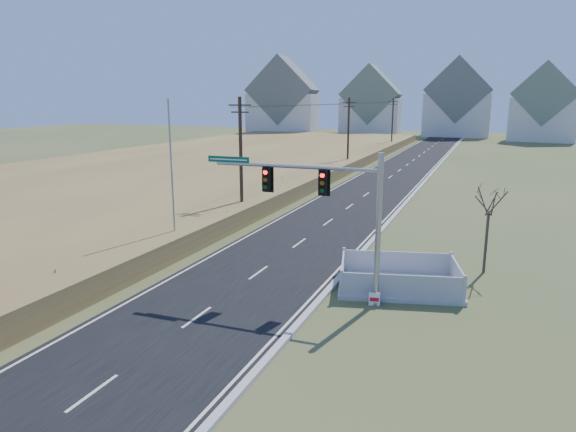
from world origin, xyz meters
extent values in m
plane|color=#465429|center=(0.00, 0.00, 0.00)|extent=(260.00, 260.00, 0.00)
cube|color=black|center=(0.00, 50.00, 0.03)|extent=(8.00, 180.00, 0.06)
cube|color=#B2AFA8|center=(4.15, 50.00, 0.09)|extent=(0.30, 180.00, 0.18)
cube|color=olive|center=(-24.00, 40.00, 0.65)|extent=(38.00, 110.00, 1.30)
cylinder|color=#422D1E|center=(-6.50, 15.00, 4.50)|extent=(0.26, 0.26, 9.00)
cube|color=#422D1E|center=(-6.50, 15.00, 8.40)|extent=(1.80, 0.10, 0.10)
cube|color=#422D1E|center=(-6.50, 15.00, 7.90)|extent=(1.40, 0.10, 0.10)
cylinder|color=#422D1E|center=(-6.50, 45.00, 4.50)|extent=(0.26, 0.26, 9.00)
cube|color=#422D1E|center=(-6.50, 45.00, 8.40)|extent=(1.80, 0.10, 0.10)
cube|color=#422D1E|center=(-6.50, 45.00, 7.90)|extent=(1.40, 0.10, 0.10)
cylinder|color=#422D1E|center=(-6.50, 75.00, 4.50)|extent=(0.26, 0.26, 9.00)
cube|color=#422D1E|center=(-6.50, 75.00, 8.40)|extent=(1.80, 0.10, 0.10)
cube|color=#422D1E|center=(-6.50, 75.00, 7.90)|extent=(1.40, 0.10, 0.10)
cube|color=silver|center=(-38.00, 100.00, 5.00)|extent=(17.38, 13.12, 10.00)
cube|color=slate|center=(-38.00, 100.00, 10.90)|extent=(17.69, 13.38, 16.29)
cube|color=silver|center=(-18.00, 108.00, 4.50)|extent=(14.66, 10.95, 9.00)
cube|color=slate|center=(-18.00, 108.00, 9.90)|extent=(14.93, 11.17, 14.26)
cube|color=silver|center=(2.00, 112.00, 5.00)|extent=(15.00, 10.00, 10.00)
cube|color=slate|center=(2.00, 112.00, 10.90)|extent=(15.27, 10.20, 15.27)
cube|color=silver|center=(20.00, 104.00, 4.50)|extent=(13.87, 10.31, 9.00)
cube|color=slate|center=(20.00, 104.00, 9.90)|extent=(14.12, 10.51, 13.24)
cylinder|color=#9EA0A5|center=(6.50, 2.25, 0.10)|extent=(0.57, 0.57, 0.19)
cylinder|color=#9EA0A5|center=(6.50, 2.25, 3.34)|extent=(0.25, 0.25, 6.68)
cylinder|color=#9EA0A5|center=(2.68, 2.17, 5.92)|extent=(7.64, 0.32, 0.15)
cube|color=black|center=(4.02, 2.20, 5.29)|extent=(0.35, 0.29, 1.05)
cube|color=black|center=(1.35, 2.14, 5.29)|extent=(0.35, 0.29, 1.05)
cube|color=#055E3C|center=(-0.56, 2.10, 6.11)|extent=(2.10, 0.09, 0.29)
cube|color=#B7B5AD|center=(7.10, 4.60, 0.11)|extent=(6.41, 5.12, 0.21)
cube|color=#AAAAAF|center=(7.53, 2.88, 0.75)|extent=(5.20, 1.38, 1.07)
cube|color=#AAAAAF|center=(6.66, 6.33, 0.75)|extent=(5.20, 1.38, 1.07)
cube|color=#AAAAAF|center=(4.51, 3.95, 0.75)|extent=(0.94, 3.47, 1.07)
cube|color=#AAAAAF|center=(9.69, 5.25, 0.75)|extent=(0.94, 3.47, 1.07)
cube|color=white|center=(6.50, 2.00, 0.32)|extent=(0.48, 0.15, 0.60)
cube|color=red|center=(6.51, 1.97, 0.32)|extent=(0.38, 0.10, 0.17)
cylinder|color=#B7B5AD|center=(-6.18, 5.67, 0.09)|extent=(0.40, 0.40, 0.18)
cylinder|color=#9EA0A5|center=(-6.18, 5.67, 4.43)|extent=(0.11, 0.11, 8.85)
cylinder|color=#4C3F33|center=(10.83, 8.52, 1.59)|extent=(0.14, 0.14, 3.17)
camera|label=1|loc=(10.78, -18.86, 8.84)|focal=32.00mm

